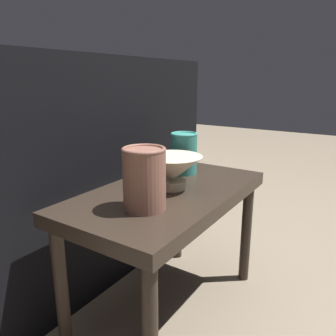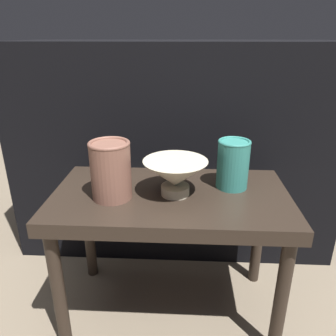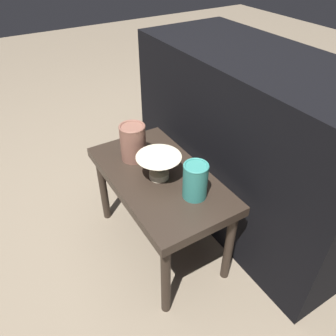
{
  "view_description": "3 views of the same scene",
  "coord_description": "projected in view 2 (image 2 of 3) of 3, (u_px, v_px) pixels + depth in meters",
  "views": [
    {
      "loc": [
        -0.77,
        -0.5,
        0.73
      ],
      "look_at": [
        0.02,
        0.01,
        0.47
      ],
      "focal_mm": 35.0,
      "sensor_mm": 36.0,
      "label": 1
    },
    {
      "loc": [
        0.04,
        -0.82,
        0.82
      ],
      "look_at": [
        -0.01,
        -0.02,
        0.49
      ],
      "focal_mm": 35.0,
      "sensor_mm": 36.0,
      "label": 2
    },
    {
      "loc": [
        0.89,
        -0.5,
        1.22
      ],
      "look_at": [
        0.04,
        0.02,
        0.46
      ],
      "focal_mm": 35.0,
      "sensor_mm": 36.0,
      "label": 3
    }
  ],
  "objects": [
    {
      "name": "couch_backdrop",
      "position": [
        176.0,
        143.0,
        1.37
      ],
      "size": [
        1.21,
        0.5,
        0.8
      ],
      "color": "black",
      "rests_on": "ground_plane"
    },
    {
      "name": "vase_textured_left",
      "position": [
        111.0,
        169.0,
        0.86
      ],
      "size": [
        0.11,
        0.11,
        0.16
      ],
      "color": "brown",
      "rests_on": "table"
    },
    {
      "name": "ground_plane",
      "position": [
        170.0,
        306.0,
        1.07
      ],
      "size": [
        8.0,
        8.0,
        0.0
      ],
      "primitive_type": "plane",
      "color": "#7F705B"
    },
    {
      "name": "table",
      "position": [
        171.0,
        210.0,
        0.93
      ],
      "size": [
        0.66,
        0.36,
        0.41
      ],
      "color": "#2D231C",
      "rests_on": "ground_plane"
    },
    {
      "name": "bowl",
      "position": [
        175.0,
        174.0,
        0.88
      ],
      "size": [
        0.17,
        0.17,
        0.1
      ],
      "color": "beige",
      "rests_on": "table"
    },
    {
      "name": "vase_colorful_right",
      "position": [
        233.0,
        163.0,
        0.92
      ],
      "size": [
        0.09,
        0.09,
        0.14
      ],
      "color": "teal",
      "rests_on": "table"
    }
  ]
}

